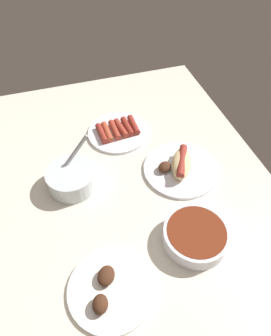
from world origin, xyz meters
TOP-DOWN VIEW (x-y plane):
  - ground_plane at (0.00, 0.00)cm, footprint 120.00×90.00cm
  - bowl_chili at (-22.43, -12.29)cm, footprint 17.01×17.01cm
  - bowl_coleslaw at (5.72, 15.29)cm, footprint 14.67×14.67cm
  - plate_grilled_meat at (-28.48, 12.26)cm, footprint 20.70×20.70cm
  - plate_sausages at (24.17, -3.94)cm, footprint 21.32×21.32cm
  - plate_hotdog_assembled at (1.56, -18.20)cm, footprint 23.55×23.55cm

SIDE VIEW (x-z plane):
  - ground_plane at x=0.00cm, z-range -3.00..0.00cm
  - plate_grilled_meat at x=-28.48cm, z-range -1.17..2.92cm
  - plate_sausages at x=24.17cm, z-range -0.51..2.66cm
  - plate_hotdog_assembled at x=1.56cm, z-range -1.03..4.58cm
  - bowl_chili at x=-22.43cm, z-range 0.24..5.09cm
  - bowl_coleslaw at x=5.72cm, z-range -4.36..11.33cm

